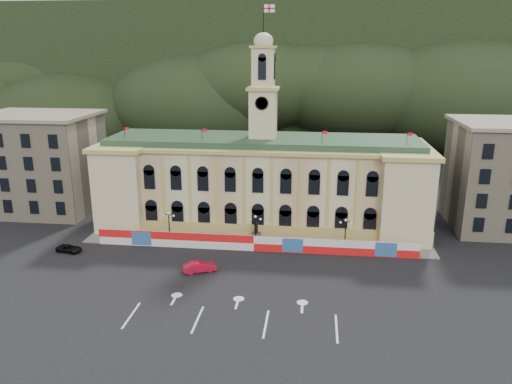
# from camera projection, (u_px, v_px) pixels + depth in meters

# --- Properties ---
(ground) EXTENTS (260.00, 260.00, 0.00)m
(ground) POSITION_uv_depth(u_px,v_px,m) (239.00, 297.00, 63.19)
(ground) COLOR black
(ground) RESTS_ON ground
(lane_markings) EXTENTS (26.00, 10.00, 0.02)m
(lane_markings) POSITION_uv_depth(u_px,v_px,m) (233.00, 317.00, 58.43)
(lane_markings) COLOR white
(lane_markings) RESTS_ON ground
(hill_ridge) EXTENTS (230.00, 80.00, 64.00)m
(hill_ridge) POSITION_uv_depth(u_px,v_px,m) (292.00, 80.00, 174.06)
(hill_ridge) COLOR black
(hill_ridge) RESTS_ON ground
(city_hall) EXTENTS (56.20, 17.60, 37.10)m
(city_hall) POSITION_uv_depth(u_px,v_px,m) (263.00, 181.00, 87.35)
(city_hall) COLOR beige
(city_hall) RESTS_ON ground
(side_building_left) EXTENTS (21.00, 17.00, 18.60)m
(side_building_left) POSITION_uv_depth(u_px,v_px,m) (40.00, 162.00, 95.00)
(side_building_left) COLOR #B5A98B
(side_building_left) RESTS_ON ground
(hoarding_fence) EXTENTS (50.00, 0.44, 2.50)m
(hoarding_fence) POSITION_uv_depth(u_px,v_px,m) (254.00, 243.00, 77.20)
(hoarding_fence) COLOR red
(hoarding_fence) RESTS_ON ground
(pavement) EXTENTS (56.00, 5.50, 0.16)m
(pavement) POSITION_uv_depth(u_px,v_px,m) (256.00, 244.00, 80.09)
(pavement) COLOR slate
(pavement) RESTS_ON ground
(statue) EXTENTS (1.40, 1.40, 3.72)m
(statue) POSITION_uv_depth(u_px,v_px,m) (256.00, 237.00, 80.02)
(statue) COLOR #595651
(statue) RESTS_ON ground
(lamp_left) EXTENTS (1.96, 0.44, 5.15)m
(lamp_left) POSITION_uv_depth(u_px,v_px,m) (169.00, 224.00, 80.15)
(lamp_left) COLOR black
(lamp_left) RESTS_ON ground
(lamp_center) EXTENTS (1.96, 0.44, 5.15)m
(lamp_center) POSITION_uv_depth(u_px,v_px,m) (255.00, 228.00, 78.54)
(lamp_center) COLOR black
(lamp_center) RESTS_ON ground
(lamp_right) EXTENTS (1.96, 0.44, 5.15)m
(lamp_right) POSITION_uv_depth(u_px,v_px,m) (345.00, 232.00, 76.94)
(lamp_right) COLOR black
(lamp_right) RESTS_ON ground
(red_sedan) EXTENTS (5.06, 5.81, 1.52)m
(red_sedan) POSITION_uv_depth(u_px,v_px,m) (200.00, 267.00, 70.11)
(red_sedan) COLOR red
(red_sedan) RESTS_ON ground
(black_suv) EXTENTS (3.27, 4.66, 1.11)m
(black_suv) POSITION_uv_depth(u_px,v_px,m) (69.00, 249.00, 76.92)
(black_suv) COLOR black
(black_suv) RESTS_ON ground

